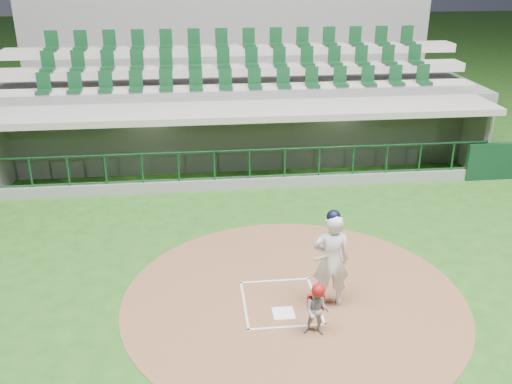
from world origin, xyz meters
TOP-DOWN VIEW (x-y plane):
  - ground at (0.00, 0.00)m, footprint 120.00×120.00m
  - dirt_circle at (0.30, -0.20)m, footprint 7.20×7.20m
  - home_plate at (0.00, -0.70)m, footprint 0.43×0.43m
  - batter_box_chalk at (0.00, -0.30)m, footprint 1.55×1.80m
  - dugout_structure at (0.17, 7.84)m, footprint 16.40×3.70m
  - seating_deck at (0.00, 10.91)m, footprint 17.00×6.72m
  - batter at (0.99, -0.44)m, footprint 0.93×0.91m
  - catcher at (0.52, -1.40)m, footprint 0.58×0.50m

SIDE VIEW (x-z plane):
  - ground at x=0.00m, z-range 0.00..0.00m
  - dirt_circle at x=0.30m, z-range 0.00..0.01m
  - batter_box_chalk at x=0.00m, z-range 0.01..0.02m
  - home_plate at x=0.00m, z-range 0.01..0.03m
  - catcher at x=0.52m, z-range 0.01..1.10m
  - dugout_structure at x=0.17m, z-range -0.55..2.45m
  - batter at x=0.99m, z-range 0.00..2.13m
  - seating_deck at x=0.00m, z-range -1.15..4.00m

